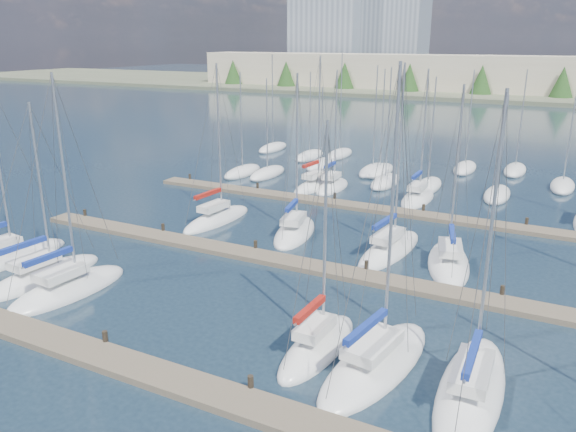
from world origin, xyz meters
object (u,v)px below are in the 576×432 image
at_px(sailboat_f, 471,390).
at_px(sailboat_k, 390,250).
at_px(sailboat_c, 68,289).
at_px(sailboat_a, 2,260).
at_px(sailboat_b, 43,277).
at_px(sailboat_l, 449,263).
at_px(sailboat_o, 332,187).
at_px(sailboat_j, 295,232).
at_px(sailboat_p, 418,198).
at_px(sailboat_n, 315,186).
at_px(sailboat_d, 318,346).
at_px(sailboat_i, 217,219).
at_px(sailboat_e, 376,364).

bearing_deg(sailboat_f, sailboat_k, 117.73).
xyz_separation_m(sailboat_c, sailboat_a, (-7.36, 1.22, -0.00)).
bearing_deg(sailboat_b, sailboat_l, 36.73).
distance_m(sailboat_o, sailboat_j, 13.97).
xyz_separation_m(sailboat_k, sailboat_j, (-7.45, 0.32, -0.00)).
bearing_deg(sailboat_f, sailboat_p, 107.43).
height_order(sailboat_o, sailboat_l, sailboat_l).
distance_m(sailboat_c, sailboat_l, 23.43).
bearing_deg(sailboat_c, sailboat_n, 89.18).
bearing_deg(sailboat_c, sailboat_d, 7.67).
bearing_deg(sailboat_c, sailboat_i, 93.98).
xyz_separation_m(sailboat_p, sailboat_e, (5.49, -27.80, -0.01)).
xyz_separation_m(sailboat_d, sailboat_n, (-12.72, 27.47, 0.01)).
height_order(sailboat_p, sailboat_f, sailboat_f).
bearing_deg(sailboat_b, sailboat_o, 80.12).
distance_m(sailboat_j, sailboat_n, 14.02).
bearing_deg(sailboat_j, sailboat_p, 54.91).
bearing_deg(sailboat_p, sailboat_d, -84.73).
bearing_deg(sailboat_i, sailboat_j, 4.11).
distance_m(sailboat_c, sailboat_n, 28.40).
bearing_deg(sailboat_p, sailboat_c, -114.37).
xyz_separation_m(sailboat_i, sailboat_c, (-0.18, -14.93, -0.02)).
xyz_separation_m(sailboat_o, sailboat_l, (14.30, -14.55, -0.02)).
bearing_deg(sailboat_c, sailboat_j, 69.17).
xyz_separation_m(sailboat_c, sailboat_f, (22.48, 0.60, -0.00)).
distance_m(sailboat_a, sailboat_n, 28.87).
bearing_deg(sailboat_d, sailboat_a, -179.20).
relative_size(sailboat_c, sailboat_j, 1.05).
relative_size(sailboat_b, sailboat_n, 0.86).
bearing_deg(sailboat_f, sailboat_a, 177.23).
relative_size(sailboat_i, sailboat_f, 1.00).
relative_size(sailboat_d, sailboat_a, 0.88).
height_order(sailboat_o, sailboat_e, sailboat_e).
xyz_separation_m(sailboat_j, sailboat_e, (11.22, -14.28, -0.00)).
bearing_deg(sailboat_k, sailboat_o, 131.94).
relative_size(sailboat_j, sailboat_d, 1.09).
distance_m(sailboat_f, sailboat_n, 34.00).
xyz_separation_m(sailboat_b, sailboat_n, (5.52, 27.72, 0.03)).
relative_size(sailboat_k, sailboat_j, 1.07).
bearing_deg(sailboat_i, sailboat_l, 1.33).
bearing_deg(sailboat_o, sailboat_e, -65.27).
height_order(sailboat_k, sailboat_e, sailboat_e).
relative_size(sailboat_p, sailboat_j, 0.99).
bearing_deg(sailboat_o, sailboat_a, -114.99).
relative_size(sailboat_o, sailboat_a, 0.92).
bearing_deg(sailboat_p, sailboat_n, -178.86).
relative_size(sailboat_k, sailboat_c, 1.02).
bearing_deg(sailboat_a, sailboat_p, 58.71).
xyz_separation_m(sailboat_o, sailboat_e, (13.96, -27.97, -0.02)).
relative_size(sailboat_i, sailboat_e, 0.93).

